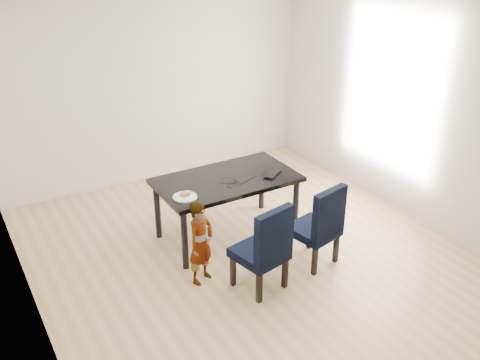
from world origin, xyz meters
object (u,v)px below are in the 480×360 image
dining_table (227,207)px  chair_left (259,246)px  child (201,243)px  chair_right (314,223)px  plate (185,197)px  laptop (269,172)px

dining_table → chair_left: size_ratio=1.67×
dining_table → child: size_ratio=1.77×
chair_right → child: size_ratio=1.04×
chair_left → child: bearing=127.8°
dining_table → chair_right: bearing=-60.6°
plate → laptop: (1.10, 0.06, 0.00)m
chair_left → laptop: (0.70, 0.90, 0.28)m
dining_table → chair_left: bearing=-101.6°
chair_left → dining_table: bearing=66.7°
chair_left → plate: size_ratio=3.70×
chair_left → laptop: size_ratio=3.15×
plate → child: bearing=-96.7°
plate → laptop: laptop is taller
chair_right → laptop: size_ratio=3.10×
dining_table → child: bearing=-135.7°
plate → dining_table: bearing=17.5°
laptop → chair_right: bearing=59.3°
dining_table → chair_right: (0.53, -0.95, 0.10)m
child → laptop: size_ratio=2.97×
chair_left → chair_right: 0.75m
child → dining_table: bearing=19.6°
dining_table → chair_right: chair_right is taller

